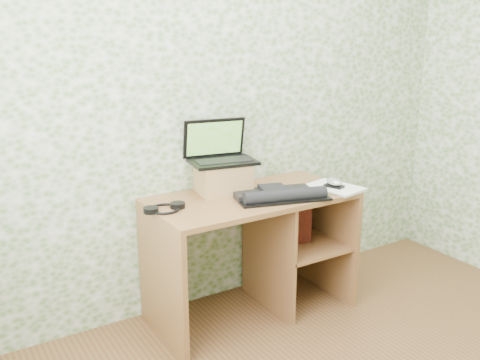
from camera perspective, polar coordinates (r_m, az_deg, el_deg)
wall_back at (r=3.26m, az=-1.68°, el=9.02°), size 3.50×0.00×3.50m
desk at (r=3.27m, az=2.10°, el=-5.82°), size 1.20×0.60×0.75m
riser at (r=3.15m, az=-1.82°, el=0.24°), size 0.33×0.29×0.18m
laptop at (r=3.15m, az=-2.21°, el=3.00°), size 0.41×0.32×0.25m
keyboard at (r=3.06m, az=4.14°, el=-1.54°), size 0.53×0.39×0.07m
headphones at (r=2.89m, az=-8.06°, el=-3.00°), size 0.24×0.17×0.03m
notepad at (r=3.29m, az=10.09°, el=-0.80°), size 0.29×0.36×0.01m
mouse at (r=3.27m, az=10.00°, el=-0.40°), size 0.11×0.14×0.04m
pen at (r=3.37m, az=9.88°, el=-0.19°), size 0.06×0.13×0.01m
red_box at (r=3.34m, az=5.47°, el=-4.33°), size 0.26×0.13×0.30m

